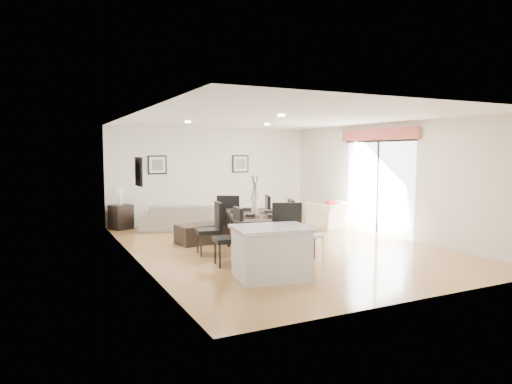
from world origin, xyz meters
name	(u,v)px	position (x,y,z in m)	size (l,w,h in m)	color
ground	(278,246)	(0.00, 0.00, 0.00)	(8.00, 8.00, 0.00)	tan
wall_back	(212,175)	(0.00, 4.00, 1.35)	(6.00, 0.04, 2.70)	white
wall_front	(423,201)	(0.00, -4.00, 1.35)	(6.00, 0.04, 2.70)	white
wall_left	(135,188)	(-3.00, 0.00, 1.35)	(0.04, 8.00, 2.70)	white
wall_right	(387,179)	(3.00, 0.00, 1.35)	(0.04, 8.00, 2.70)	white
ceiling	(279,119)	(0.00, 0.00, 2.70)	(6.00, 8.00, 0.02)	white
sofa	(188,217)	(-1.15, 2.73, 0.34)	(2.35, 0.92, 0.69)	gray
armchair	(332,215)	(2.34, 1.34, 0.34)	(1.06, 0.93, 0.69)	#EFE8CE
courtyard_plant_a	(485,218)	(5.57, -0.74, 0.33)	(0.60, 0.52, 0.67)	#3C5C27
courtyard_plant_b	(431,209)	(5.87, 1.28, 0.32)	(0.36, 0.36, 0.64)	#3C5C27
dining_table	(255,218)	(-0.86, -0.61, 0.72)	(1.50, 2.13, 0.81)	black
dining_chair_wnear	(232,233)	(-1.54, -1.11, 0.57)	(0.51, 0.51, 1.02)	black
dining_chair_wfar	(213,225)	(-1.54, -0.14, 0.57)	(0.53, 0.53, 1.03)	black
dining_chair_enear	(297,225)	(-0.17, -1.06, 0.62)	(0.64, 0.64, 1.11)	black
dining_chair_efar	(273,218)	(-0.17, -0.10, 0.61)	(0.63, 0.63, 1.09)	black
dining_chair_head	(288,233)	(-0.82, -1.81, 0.63)	(0.67, 0.67, 1.13)	black
dining_chair_foot	(229,217)	(-0.90, 0.59, 0.60)	(0.65, 0.65, 1.08)	black
vase	(255,199)	(-0.86, -0.61, 1.10)	(0.92, 1.45, 0.76)	white
coffee_table	(201,234)	(-1.39, 0.99, 0.21)	(1.04, 0.63, 0.42)	black
side_table	(121,217)	(-2.66, 3.66, 0.32)	(0.48, 0.48, 0.64)	black
table_lamp	(120,194)	(-2.66, 3.66, 0.92)	(0.23, 0.23, 0.44)	white
cushion	(331,208)	(2.24, 1.24, 0.57)	(0.34, 0.11, 0.34)	#A81615
kitchen_island	(271,252)	(-1.33, -2.17, 0.42)	(1.30, 1.08, 0.83)	silver
bar_stool	(315,239)	(-0.51, -2.17, 0.55)	(0.29, 0.29, 0.65)	silver
framed_print_back_left	(157,165)	(-1.60, 3.97, 1.65)	(0.52, 0.04, 0.52)	black
framed_print_back_right	(240,164)	(0.90, 3.97, 1.65)	(0.52, 0.04, 0.52)	black
framed_print_left_wall	(139,172)	(-2.97, -0.20, 1.65)	(0.04, 0.52, 0.52)	black
sliding_door	(378,166)	(2.96, 0.30, 1.66)	(0.12, 2.70, 2.57)	white
courtyard	(450,189)	(6.16, 0.87, 0.92)	(6.00, 6.00, 2.00)	gray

